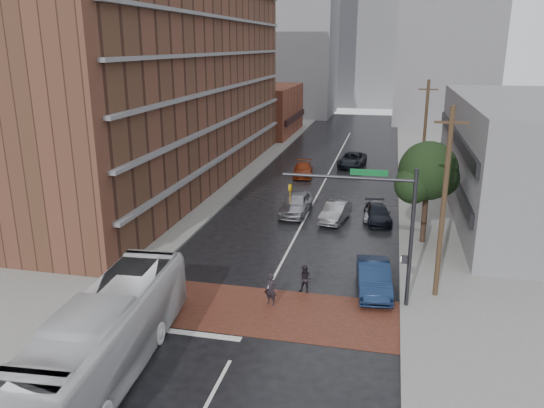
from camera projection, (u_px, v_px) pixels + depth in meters
The scene contains 24 objects.
ground at pixel (254, 315), 26.03m from camera, with size 160.00×160.00×0.00m, color black.
crosswalk at pixel (257, 310), 26.50m from camera, with size 14.00×5.00×0.02m, color brown.
sidewalk_west at pixel (205, 180), 51.78m from camera, with size 9.00×90.00×0.15m, color gray.
sidewalk_east at pixel (450, 194), 46.94m from camera, with size 9.00×90.00×0.15m, color gray.
apartment_block at pixel (169, 30), 47.36m from camera, with size 10.00×44.00×28.00m, color brown.
storefront_west at pixel (267, 110), 77.99m from camera, with size 8.00×16.00×7.00m, color brown.
building_east at pixel (532, 159), 39.94m from camera, with size 11.00×26.00×9.00m, color gray.
distant_tower_west at pixel (286, 26), 97.22m from camera, with size 18.00×16.00×32.00m, color gray.
distant_tower_east at pixel (450, 11), 85.14m from camera, with size 16.00×14.00×36.00m, color gray.
distant_tower_center at pixel (367, 48), 111.30m from camera, with size 12.00×10.00×24.00m, color gray.
street_tree at pixel (428, 175), 34.11m from camera, with size 4.20×4.10×6.90m.
signal_mast at pixel (382, 217), 25.77m from camera, with size 6.50×0.30×7.20m.
utility_pole_near at pixel (444, 204), 26.43m from camera, with size 1.60×0.26×10.00m.
utility_pole_far at pixel (424, 138), 45.11m from camera, with size 1.60×0.26×10.00m.
transit_bus at pixel (107, 335), 21.09m from camera, with size 2.80×11.98×3.34m, color silver.
pedestrian_a at pixel (271, 290), 26.90m from camera, with size 0.61×0.40×1.68m, color black.
pedestrian_b at pixel (305, 280), 28.18m from camera, with size 0.75×0.59×1.55m, color black.
car_travel_a at pixel (296, 204), 41.38m from camera, with size 2.00×4.98×1.70m, color #9B9BA2.
car_travel_b at pixel (335, 212), 39.78m from camera, with size 1.51×4.33×1.43m, color #9EA0A5.
car_travel_c at pixel (303, 169), 53.47m from camera, with size 1.89×4.65×1.35m, color maroon.
suv_travel at pixel (352, 160), 57.62m from camera, with size 2.51×5.45×1.52m, color black.
car_parked_near at pixel (374, 278), 28.36m from camera, with size 1.69×4.84×1.59m, color #132444.
car_parked_mid at pixel (378, 214), 39.65m from camera, with size 1.75×4.32×1.25m, color black.
car_parked_far at pixel (375, 210), 40.40m from camera, with size 1.49×3.70×1.26m, color #B2B4BA.
Camera 1 is at (6.00, -22.58, 12.76)m, focal length 35.00 mm.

